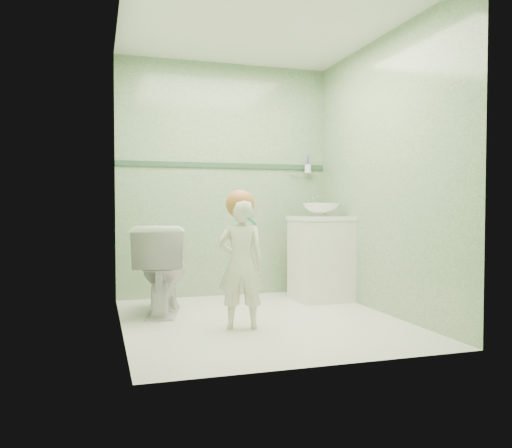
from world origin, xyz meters
name	(u,v)px	position (x,y,z in m)	size (l,w,h in m)	color
ground	(261,320)	(0.00, 0.00, 0.00)	(2.50, 2.50, 0.00)	white
room_shell	(261,173)	(0.00, 0.00, 1.20)	(2.50, 2.54, 2.40)	gray
trim_stripe	(225,165)	(0.00, 1.24, 1.35)	(2.20, 0.02, 0.05)	#305039
vanity	(321,260)	(0.84, 0.70, 0.40)	(0.52, 0.50, 0.80)	white
counter	(321,218)	(0.84, 0.70, 0.81)	(0.54, 0.52, 0.04)	white
basin	(321,210)	(0.84, 0.70, 0.89)	(0.37, 0.37, 0.13)	white
faucet	(314,202)	(0.84, 0.89, 0.97)	(0.03, 0.13, 0.18)	silver
cup_holder	(307,169)	(0.89, 1.18, 1.33)	(0.26, 0.07, 0.21)	silver
toilet	(162,269)	(-0.74, 0.51, 0.38)	(0.43, 0.76, 0.77)	white
toddler	(241,264)	(-0.23, -0.22, 0.49)	(0.36, 0.23, 0.98)	silver
hair_cap	(240,204)	(-0.23, -0.19, 0.94)	(0.22, 0.22, 0.22)	#B06A33
teal_toothbrush	(251,221)	(-0.19, -0.36, 0.82)	(0.11, 0.14, 0.08)	#0F906D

